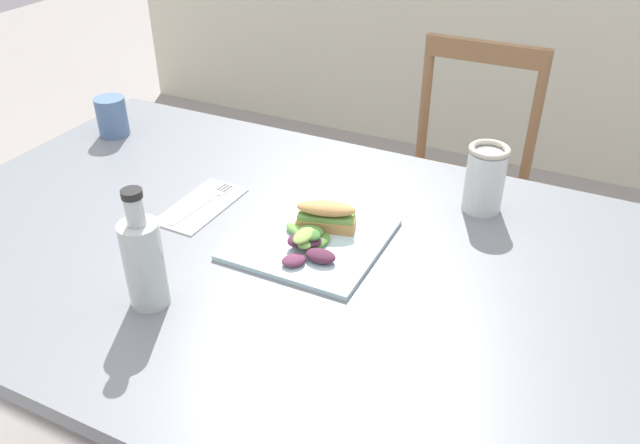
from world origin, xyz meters
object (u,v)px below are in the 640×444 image
object	(u,v)px
fork_on_napkin	(207,201)
mason_jar_iced_tea	(485,182)
dining_table	(267,290)
cup_extra_side	(112,117)
plate_lunch	(311,239)
sandwich_half_front	(326,215)
bottle_cold_brew	(145,266)
chair_wooden_far	(458,190)

from	to	relation	value
fork_on_napkin	mason_jar_iced_tea	bearing A→B (deg)	23.72
dining_table	fork_on_napkin	xyz separation A→B (m)	(-0.18, 0.08, 0.12)
fork_on_napkin	cup_extra_side	world-z (taller)	cup_extra_side
fork_on_napkin	mason_jar_iced_tea	world-z (taller)	mason_jar_iced_tea
dining_table	fork_on_napkin	size ratio (longest dim) A/B	7.64
plate_lunch	sandwich_half_front	bearing A→B (deg)	73.37
bottle_cold_brew	cup_extra_side	distance (m)	0.70
plate_lunch	sandwich_half_front	xyz separation A→B (m)	(0.01, 0.04, 0.03)
cup_extra_side	sandwich_half_front	bearing A→B (deg)	-14.17
plate_lunch	mason_jar_iced_tea	world-z (taller)	mason_jar_iced_tea
dining_table	chair_wooden_far	distance (m)	0.91
sandwich_half_front	fork_on_napkin	bearing A→B (deg)	-177.93
fork_on_napkin	dining_table	bearing A→B (deg)	-22.92
plate_lunch	mason_jar_iced_tea	bearing A→B (deg)	44.90
dining_table	bottle_cold_brew	size ratio (longest dim) A/B	6.67
fork_on_napkin	plate_lunch	bearing A→B (deg)	-6.95
bottle_cold_brew	mason_jar_iced_tea	xyz separation A→B (m)	(0.42, 0.53, -0.01)
chair_wooden_far	bottle_cold_brew	bearing A→B (deg)	-102.44
plate_lunch	bottle_cold_brew	distance (m)	0.32
dining_table	sandwich_half_front	world-z (taller)	sandwich_half_front
chair_wooden_far	plate_lunch	world-z (taller)	chair_wooden_far
dining_table	plate_lunch	xyz separation A→B (m)	(0.07, 0.05, 0.12)
dining_table	plate_lunch	distance (m)	0.15
chair_wooden_far	plate_lunch	bearing A→B (deg)	-95.97
fork_on_napkin	mason_jar_iced_tea	size ratio (longest dim) A/B	1.33
bottle_cold_brew	plate_lunch	bearing A→B (deg)	60.26
chair_wooden_far	plate_lunch	size ratio (longest dim) A/B	3.25
dining_table	plate_lunch	size ratio (longest dim) A/B	5.31
mason_jar_iced_tea	bottle_cold_brew	bearing A→B (deg)	-127.97
plate_lunch	fork_on_napkin	xyz separation A→B (m)	(-0.26, 0.03, 0.00)
cup_extra_side	mason_jar_iced_tea	bearing A→B (deg)	2.97
dining_table	bottle_cold_brew	xyz separation A→B (m)	(-0.08, -0.23, 0.18)
sandwich_half_front	cup_extra_side	size ratio (longest dim) A/B	1.25
dining_table	plate_lunch	bearing A→B (deg)	31.52
dining_table	sandwich_half_front	bearing A→B (deg)	44.98
plate_lunch	dining_table	bearing A→B (deg)	-148.48
plate_lunch	bottle_cold_brew	world-z (taller)	bottle_cold_brew
dining_table	bottle_cold_brew	bearing A→B (deg)	-109.77
plate_lunch	mason_jar_iced_tea	size ratio (longest dim) A/B	1.91
cup_extra_side	bottle_cold_brew	bearing A→B (deg)	-44.06
mason_jar_iced_tea	sandwich_half_front	bearing A→B (deg)	-138.66
chair_wooden_far	bottle_cold_brew	size ratio (longest dim) A/B	4.09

